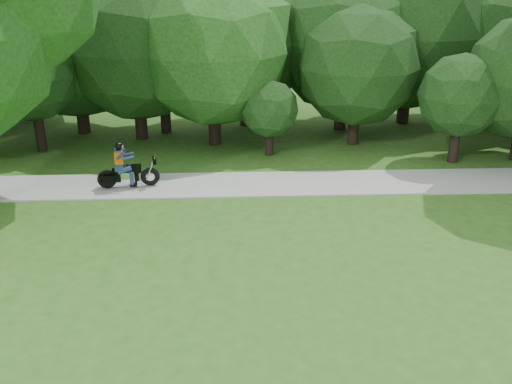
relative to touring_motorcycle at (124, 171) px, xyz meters
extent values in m
plane|color=#2D5B1A|center=(6.17, -7.85, -0.60)|extent=(100.00, 100.00, 0.00)
cube|color=#A3A39D|center=(6.17, 0.15, -0.57)|extent=(60.00, 2.20, 0.06)
cylinder|color=black|center=(4.06, 7.66, 0.30)|extent=(0.50, 0.50, 1.80)
sphere|color=black|center=(4.06, 7.66, 3.14)|extent=(5.98, 5.98, 5.98)
cylinder|color=black|center=(2.76, 4.79, 0.28)|extent=(0.49, 0.49, 1.78)
sphere|color=#184513|center=(2.76, 4.79, 3.05)|extent=(5.77, 5.77, 5.77)
cylinder|color=black|center=(11.41, 2.17, 0.13)|extent=(0.35, 0.35, 1.47)
sphere|color=black|center=(11.41, 2.17, 1.83)|extent=(2.96, 2.96, 2.96)
cylinder|color=black|center=(8.25, 4.57, 0.17)|extent=(0.43, 0.43, 1.55)
sphere|color=black|center=(8.25, 4.57, 2.47)|extent=(4.66, 4.66, 4.66)
cylinder|color=black|center=(-0.27, 5.70, 0.30)|extent=(0.49, 0.49, 1.80)
sphere|color=black|center=(-0.27, 5.70, 3.07)|extent=(5.77, 5.77, 5.77)
cylinder|color=black|center=(4.82, 3.31, -0.07)|extent=(0.31, 0.31, 1.06)
sphere|color=black|center=(4.82, 3.31, 1.15)|extent=(2.15, 2.15, 2.15)
cylinder|color=black|center=(14.22, 7.74, 0.30)|extent=(0.50, 0.50, 1.80)
sphere|color=black|center=(14.22, 7.74, 3.12)|extent=(5.91, 5.91, 5.91)
cylinder|color=black|center=(0.63, 6.61, 0.27)|extent=(0.43, 0.43, 1.75)
sphere|color=black|center=(0.63, 6.61, 2.67)|extent=(4.69, 4.69, 4.69)
cylinder|color=black|center=(11.16, 7.72, 0.30)|extent=(0.54, 0.54, 1.80)
sphere|color=black|center=(11.16, 7.72, 3.39)|extent=(6.74, 6.74, 6.74)
cylinder|color=black|center=(-3.87, 4.20, 0.30)|extent=(0.37, 0.37, 1.80)
sphere|color=black|center=(-3.87, 4.20, 2.32)|extent=(3.45, 3.45, 3.45)
cylinder|color=black|center=(-5.78, 9.11, 0.30)|extent=(0.52, 0.52, 1.80)
sphere|color=black|center=(-5.78, 9.11, 3.27)|extent=(6.39, 6.39, 6.39)
cylinder|color=black|center=(8.13, 6.84, 0.30)|extent=(0.50, 0.50, 1.80)
sphere|color=black|center=(8.13, 6.84, 3.15)|extent=(6.02, 6.02, 6.02)
cylinder|color=black|center=(-2.84, 6.68, 0.30)|extent=(0.51, 0.51, 1.80)
sphere|color=black|center=(-2.84, 6.68, 3.23)|extent=(6.27, 6.27, 6.27)
torus|color=black|center=(-0.55, -0.08, -0.24)|extent=(0.63, 0.26, 0.61)
torus|color=black|center=(0.79, 0.11, -0.24)|extent=(0.63, 0.26, 0.61)
cube|color=black|center=(-0.04, -0.01, -0.20)|extent=(0.99, 0.34, 0.28)
cube|color=silver|center=(0.09, 0.01, -0.20)|extent=(0.46, 0.35, 0.35)
cube|color=black|center=(0.31, 0.04, 0.07)|extent=(0.49, 0.32, 0.23)
cube|color=black|center=(-0.15, -0.02, 0.03)|extent=(0.49, 0.34, 0.09)
cylinder|color=silver|center=(0.82, 0.12, 0.07)|extent=(0.35, 0.09, 0.78)
cylinder|color=silver|center=(0.97, 0.14, 0.44)|extent=(0.11, 0.56, 0.03)
cube|color=black|center=(-0.48, -0.26, -0.20)|extent=(0.38, 0.16, 0.30)
cube|color=black|center=(-0.53, 0.12, -0.20)|extent=(0.38, 0.16, 0.30)
cube|color=#1D344E|center=(-0.15, -0.02, 0.15)|extent=(0.31, 0.36, 0.21)
cube|color=#1D344E|center=(-0.13, -0.02, 0.47)|extent=(0.28, 0.39, 0.49)
cube|color=#F55E04|center=(-0.13, -0.02, 0.48)|extent=(0.31, 0.43, 0.38)
sphere|color=black|center=(-0.10, -0.01, 0.83)|extent=(0.24, 0.24, 0.24)
camera|label=1|loc=(3.39, -17.13, 6.05)|focal=40.00mm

